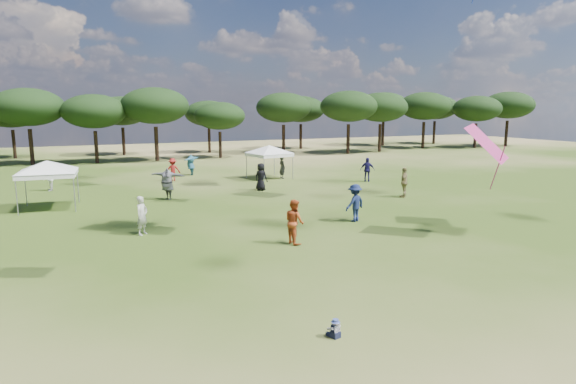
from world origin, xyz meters
name	(u,v)px	position (x,y,z in m)	size (l,w,h in m)	color
tree_line	(142,108)	(2.39, 47.41, 5.42)	(108.78, 17.63, 7.77)	black
tent_left	(47,163)	(-6.20, 21.94, 2.54)	(5.84, 5.84, 2.97)	gray
tent_right	(269,147)	(9.13, 27.58, 2.49)	(5.59, 5.59, 2.91)	gray
toddler	(335,329)	(0.50, 2.35, 0.21)	(0.34, 0.37, 0.47)	#151931
festival_crowd	(180,185)	(0.85, 21.58, 0.90)	(29.86, 23.33, 1.92)	#1B1752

